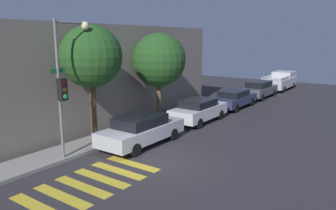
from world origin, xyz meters
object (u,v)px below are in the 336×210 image
(sedan_near_corner, at_px, (141,129))
(tree_near_corner, at_px, (91,57))
(tree_midblock, at_px, (159,60))
(sedan_far_end, at_px, (234,98))
(sedan_tail_of_row, at_px, (259,89))
(sedan_middle, at_px, (199,110))
(pickup_truck, at_px, (280,81))
(traffic_light_pole, at_px, (66,74))

(sedan_near_corner, distance_m, tree_near_corner, 4.15)
(tree_midblock, bearing_deg, tree_near_corner, -180.00)
(sedan_far_end, distance_m, tree_near_corner, 12.49)
(sedan_near_corner, relative_size, tree_midblock, 0.86)
(sedan_tail_of_row, bearing_deg, sedan_far_end, 180.00)
(tree_midblock, bearing_deg, sedan_middle, -54.25)
(sedan_near_corner, height_order, sedan_middle, sedan_near_corner)
(sedan_near_corner, bearing_deg, pickup_truck, -0.00)
(traffic_light_pole, height_order, sedan_near_corner, traffic_light_pole)
(sedan_tail_of_row, relative_size, tree_near_corner, 0.80)
(sedan_near_corner, height_order, sedan_far_end, sedan_near_corner)
(sedan_tail_of_row, relative_size, tree_midblock, 0.85)
(sedan_middle, distance_m, tree_near_corner, 7.76)
(tree_midblock, bearing_deg, pickup_truck, -6.31)
(traffic_light_pole, relative_size, sedan_far_end, 1.28)
(sedan_middle, bearing_deg, tree_near_corner, 163.53)
(sedan_middle, relative_size, sedan_tail_of_row, 0.94)
(sedan_middle, relative_size, pickup_truck, 0.81)
(sedan_far_end, relative_size, tree_near_corner, 0.80)
(traffic_light_pole, height_order, sedan_middle, traffic_light_pole)
(pickup_truck, bearing_deg, sedan_middle, 180.00)
(sedan_middle, distance_m, sedan_tail_of_row, 10.37)
(sedan_far_end, bearing_deg, sedan_tail_of_row, -0.00)
(sedan_near_corner, relative_size, pickup_truck, 0.88)
(pickup_truck, bearing_deg, tree_midblock, 173.69)
(sedan_middle, bearing_deg, sedan_far_end, 0.00)
(sedan_near_corner, relative_size, sedan_far_end, 1.02)
(traffic_light_pole, distance_m, tree_near_corner, 2.16)
(sedan_near_corner, bearing_deg, sedan_tail_of_row, 0.00)
(sedan_tail_of_row, xyz_separation_m, tree_midblock, (-11.78, 1.97, 3.04))
(sedan_near_corner, xyz_separation_m, tree_midblock, (4.03, 1.97, 3.04))
(traffic_light_pole, xyz_separation_m, tree_midblock, (7.20, 0.70, 0.14))
(sedan_tail_of_row, distance_m, tree_near_corner, 17.48)
(traffic_light_pole, xyz_separation_m, sedan_middle, (8.61, -1.27, -2.91))
(sedan_middle, relative_size, tree_midblock, 0.80)
(sedan_far_end, relative_size, sedan_tail_of_row, 0.99)
(sedan_far_end, distance_m, tree_midblock, 7.53)
(sedan_near_corner, distance_m, sedan_tail_of_row, 15.81)
(sedan_tail_of_row, height_order, tree_midblock, tree_midblock)
(traffic_light_pole, bearing_deg, sedan_tail_of_row, -3.83)
(tree_midblock, bearing_deg, traffic_light_pole, -174.48)
(pickup_truck, bearing_deg, traffic_light_pole, 177.09)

